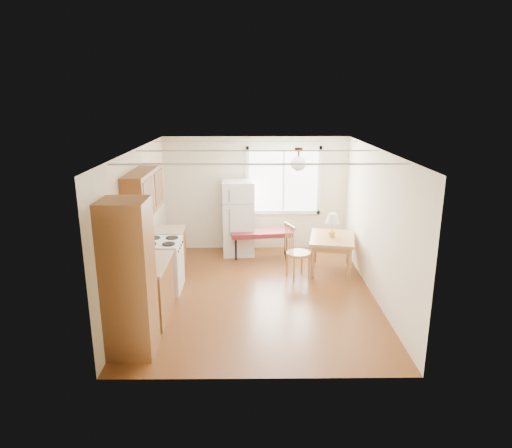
{
  "coord_description": "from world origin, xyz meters",
  "views": [
    {
      "loc": [
        -0.11,
        -7.35,
        3.34
      ],
      "look_at": [
        -0.02,
        0.4,
        1.15
      ],
      "focal_mm": 32.0,
      "sensor_mm": 36.0,
      "label": 1
    }
  ],
  "objects_px": {
    "chair": "(294,247)",
    "dining_table": "(332,242)",
    "refrigerator": "(238,218)",
    "bench": "(261,234)"
  },
  "relations": [
    {
      "from": "refrigerator",
      "to": "dining_table",
      "type": "bearing_deg",
      "value": -32.78
    },
    {
      "from": "refrigerator",
      "to": "chair",
      "type": "relative_size",
      "value": 1.53
    },
    {
      "from": "chair",
      "to": "bench",
      "type": "bearing_deg",
      "value": 97.49
    },
    {
      "from": "dining_table",
      "to": "refrigerator",
      "type": "bearing_deg",
      "value": 161.75
    },
    {
      "from": "refrigerator",
      "to": "bench",
      "type": "bearing_deg",
      "value": -32.57
    },
    {
      "from": "chair",
      "to": "dining_table",
      "type": "bearing_deg",
      "value": 6.19
    },
    {
      "from": "refrigerator",
      "to": "chair",
      "type": "xyz_separation_m",
      "value": [
        1.07,
        -1.4,
        -0.2
      ]
    },
    {
      "from": "bench",
      "to": "chair",
      "type": "distance_m",
      "value": 1.28
    },
    {
      "from": "dining_table",
      "to": "chair",
      "type": "distance_m",
      "value": 0.87
    },
    {
      "from": "refrigerator",
      "to": "bench",
      "type": "xyz_separation_m",
      "value": [
        0.49,
        -0.27,
        -0.28
      ]
    }
  ]
}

